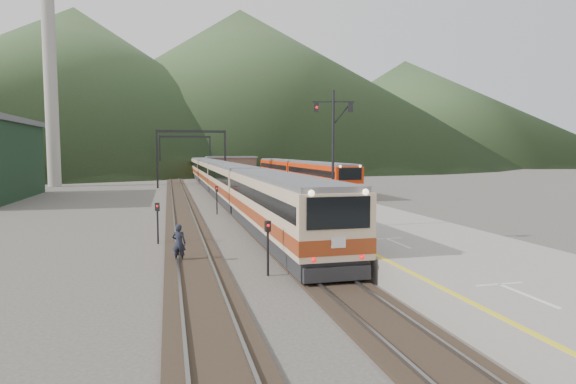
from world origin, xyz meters
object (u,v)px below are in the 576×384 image
object	(u,v)px
second_train	(298,173)
worker	(179,243)
main_train	(213,173)
signal_mast	(333,145)

from	to	relation	value
second_train	worker	bearing A→B (deg)	-111.97
main_train	signal_mast	world-z (taller)	signal_mast
worker	signal_mast	bearing A→B (deg)	-147.23
second_train	worker	size ratio (longest dim) A/B	22.60
second_train	signal_mast	size ratio (longest dim) A/B	5.50
second_train	main_train	bearing A→B (deg)	164.49
signal_mast	main_train	bearing A→B (deg)	93.24
second_train	signal_mast	xyz separation A→B (m)	(-9.03, -40.54, 3.40)
main_train	worker	bearing A→B (deg)	-97.04
second_train	worker	distance (m)	45.82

